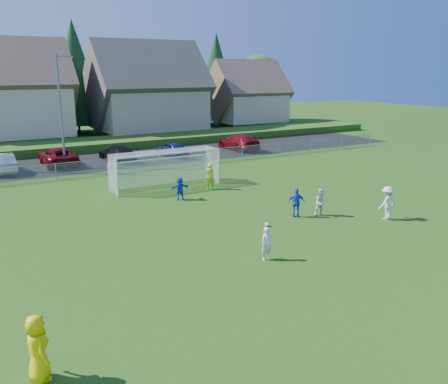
{
  "coord_description": "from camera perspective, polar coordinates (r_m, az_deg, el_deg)",
  "views": [
    {
      "loc": [
        -12.38,
        -13.27,
        7.76
      ],
      "look_at": [
        0.0,
        8.0,
        1.4
      ],
      "focal_mm": 38.0,
      "sensor_mm": 36.0,
      "label": 1
    }
  ],
  "objects": [
    {
      "name": "ground",
      "position": [
        19.74,
        11.91,
        -8.99
      ],
      "size": [
        160.0,
        160.0,
        0.0
      ],
      "primitive_type": "plane",
      "color": "#193D0C",
      "rests_on": "ground"
    },
    {
      "name": "asphalt_lot",
      "position": [
        43.31,
        -13.12,
        3.79
      ],
      "size": [
        60.0,
        60.0,
        0.0
      ],
      "primitive_type": "plane",
      "color": "black",
      "rests_on": "ground"
    },
    {
      "name": "grass_embankment",
      "position": [
        50.38,
        -15.72,
        5.54
      ],
      "size": [
        70.0,
        6.0,
        0.8
      ],
      "primitive_type": "cube",
      "color": "#1E420F",
      "rests_on": "ground"
    },
    {
      "name": "soccer_ball",
      "position": [
        24.31,
        5.19,
        -3.91
      ],
      "size": [
        0.22,
        0.22,
        0.22
      ],
      "primitive_type": "sphere",
      "color": "white",
      "rests_on": "ground"
    },
    {
      "name": "referee",
      "position": [
        13.5,
        -21.55,
        -17.11
      ],
      "size": [
        0.72,
        0.97,
        1.82
      ],
      "primitive_type": "imported",
      "rotation": [
        0.0,
        0.0,
        1.74
      ],
      "color": "yellow",
      "rests_on": "ground"
    },
    {
      "name": "player_white_a",
      "position": [
        19.99,
        5.18,
        -6.21
      ],
      "size": [
        0.54,
        0.37,
        1.43
      ],
      "primitive_type": "imported",
      "rotation": [
        0.0,
        0.0,
        -0.06
      ],
      "color": "silver",
      "rests_on": "ground"
    },
    {
      "name": "player_white_b",
      "position": [
        26.32,
        11.62,
        -1.22
      ],
      "size": [
        0.9,
        0.8,
        1.54
      ],
      "primitive_type": "imported",
      "rotation": [
        0.0,
        0.0,
        -0.34
      ],
      "color": "silver",
      "rests_on": "ground"
    },
    {
      "name": "player_white_c",
      "position": [
        26.69,
        19.05,
        -1.24
      ],
      "size": [
        1.19,
        0.73,
        1.79
      ],
      "primitive_type": "imported",
      "rotation": [
        0.0,
        0.0,
        3.2
      ],
      "color": "silver",
      "rests_on": "ground"
    },
    {
      "name": "player_blue_a",
      "position": [
        25.91,
        8.72,
        -1.27
      ],
      "size": [
        1.0,
        0.83,
        1.59
      ],
      "primitive_type": "imported",
      "rotation": [
        0.0,
        0.0,
        2.57
      ],
      "color": "blue",
      "rests_on": "ground"
    },
    {
      "name": "player_blue_b",
      "position": [
        29.18,
        -5.34,
        0.43
      ],
      "size": [
        1.33,
        0.47,
        1.41
      ],
      "primitive_type": "imported",
      "rotation": [
        0.0,
        0.0,
        3.1
      ],
      "color": "blue",
      "rests_on": "ground"
    },
    {
      "name": "goalkeeper",
      "position": [
        31.6,
        -1.71,
        1.9
      ],
      "size": [
        0.73,
        0.58,
        1.76
      ],
      "primitive_type": "imported",
      "rotation": [
        0.0,
        0.0,
        2.87
      ],
      "color": "#B7E21A",
      "rests_on": "ground"
    },
    {
      "name": "car_b",
      "position": [
        40.66,
        -25.17,
        3.19
      ],
      "size": [
        1.78,
        4.66,
        1.52
      ],
      "primitive_type": "imported",
      "rotation": [
        0.0,
        0.0,
        3.18
      ],
      "color": "silver",
      "rests_on": "ground"
    },
    {
      "name": "car_c",
      "position": [
        42.1,
        -19.34,
        4.08
      ],
      "size": [
        2.52,
        5.41,
        1.5
      ],
      "primitive_type": "imported",
      "rotation": [
        0.0,
        0.0,
        3.14
      ],
      "color": "maroon",
      "rests_on": "ground"
    },
    {
      "name": "car_d",
      "position": [
        42.61,
        -12.68,
        4.57
      ],
      "size": [
        2.44,
        4.91,
        1.37
      ],
      "primitive_type": "imported",
      "rotation": [
        0.0,
        0.0,
        3.26
      ],
      "color": "black",
      "rests_on": "ground"
    },
    {
      "name": "car_e",
      "position": [
        43.97,
        -6.25,
        5.15
      ],
      "size": [
        1.92,
        4.17,
        1.38
      ],
      "primitive_type": "imported",
      "rotation": [
        0.0,
        0.0,
        3.21
      ],
      "color": "#171D51",
      "rests_on": "ground"
    },
    {
      "name": "car_g",
      "position": [
        47.54,
        1.78,
        6.04
      ],
      "size": [
        2.27,
        5.46,
        1.58
      ],
      "primitive_type": "imported",
      "rotation": [
        0.0,
        0.0,
        3.15
      ],
      "color": "maroon",
      "rests_on": "ground"
    },
    {
      "name": "soccer_goal",
      "position": [
        32.42,
        -7.19,
        3.46
      ],
      "size": [
        7.42,
        1.9,
        2.5
      ],
      "color": "white",
      "rests_on": "ground"
    },
    {
      "name": "chainlink_fence",
      "position": [
        38.06,
        -10.68,
        3.43
      ],
      "size": [
        52.06,
        0.06,
        1.2
      ],
      "color": "gray",
      "rests_on": "ground"
    },
    {
      "name": "streetlight",
      "position": [
        40.17,
        -19.0,
        9.54
      ],
      "size": [
        1.38,
        0.18,
        9.0
      ],
      "color": "slate",
      "rests_on": "ground"
    },
    {
      "name": "houses_row",
      "position": [
        57.56,
        -16.22,
        13.5
      ],
      "size": [
        53.9,
        11.45,
        13.27
      ],
      "color": "tan",
      "rests_on": "ground"
    },
    {
      "name": "tree_row",
      "position": [
        63.45,
        -18.47,
        12.99
      ],
      "size": [
        65.98,
        12.36,
        13.8
      ],
      "color": "#382616",
      "rests_on": "ground"
    }
  ]
}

